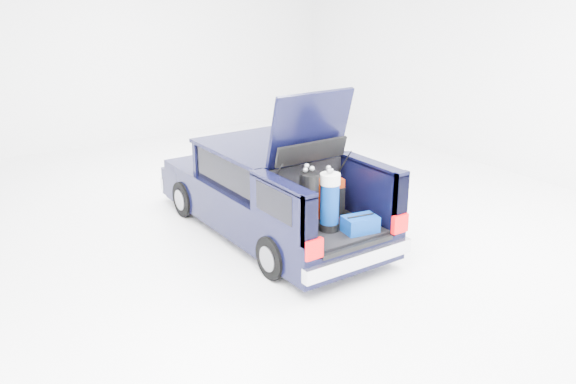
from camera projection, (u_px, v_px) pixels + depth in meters
ground at (271, 232)px, 9.91m from camera, size 14.00×14.00×0.00m
car at (267, 192)px, 9.77m from camera, size 1.87×4.65×2.47m
red_suitcase at (330, 198)px, 8.85m from camera, size 0.39×0.27×0.61m
black_golf_bag at (308, 202)px, 8.29m from camera, size 0.30×0.34×0.96m
blue_golf_bag at (330, 202)px, 8.34m from camera, size 0.30×0.30×0.93m
blue_duffel at (360, 224)px, 8.39m from camera, size 0.51×0.38×0.25m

